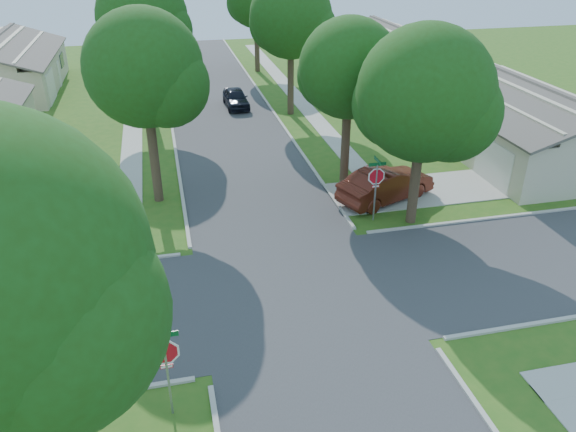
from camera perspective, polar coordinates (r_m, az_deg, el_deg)
The scene contains 20 objects.
ground at distance 20.64m, azimuth 0.95°, elevation -7.80°, with size 100.00×100.00×0.00m, color #2D5C19.
road_ns at distance 20.64m, azimuth 0.95°, elevation -7.79°, with size 7.00×100.00×0.02m, color #333335.
sidewalk_ne at distance 45.12m, azimuth 0.54°, elevation 12.34°, with size 1.20×40.00×0.04m, color #9E9B91.
sidewalk_nw at distance 43.99m, azimuth -15.40°, elevation 10.96°, with size 1.20×40.00×0.04m, color #9E9B91.
driveway at distance 28.89m, azimuth 12.88°, elevation 2.52°, with size 8.80×3.60×0.05m, color #9E9B91.
stop_sign_sw at distance 15.29m, azimuth -12.36°, elevation -13.73°, with size 1.05×0.80×2.98m.
stop_sign_ne at distance 24.85m, azimuth 8.95°, elevation 3.74°, with size 1.05×0.80×2.98m.
tree_e_near at distance 27.54m, azimuth 6.32°, elevation 14.24°, with size 4.97×4.80×8.28m.
tree_e_mid at distance 38.76m, azimuth 0.37°, elevation 19.22°, with size 5.59×5.40×9.21m.
tree_e_far at distance 51.42m, azimuth -3.22°, elevation 20.98°, with size 5.17×5.00×8.72m.
tree_w_near at distance 25.97m, azimuth -14.27°, elevation 13.83°, with size 5.38×5.20×8.97m.
tree_w_mid at distance 37.70m, azimuth -14.45°, elevation 18.53°, with size 5.80×5.60×9.56m.
tree_w_far at distance 50.71m, azimuth -14.38°, elevation 19.59°, with size 4.76×4.60×8.04m.
tree_ne_corner at distance 23.89m, azimuth 13.80°, elevation 11.40°, with size 5.80×5.60×8.66m.
house_ne_near at distance 35.47m, azimuth 22.52°, elevation 8.44°, with size 8.42×13.60×4.23m.
house_ne_far at distance 50.64m, azimuth 11.07°, elevation 15.30°, with size 8.42×13.60×4.23m.
house_nw_far at distance 50.81m, azimuth -26.97°, elevation 12.93°, with size 8.42×13.60×4.23m.
car_driveway at distance 27.36m, azimuth 9.93°, elevation 3.19°, with size 1.73×4.97×1.64m, color #4C190F.
car_curb_east at distance 41.70m, azimuth -5.33°, elevation 11.86°, with size 1.58×3.93×1.34m, color black.
car_curb_west at distance 52.69m, azimuth -12.14°, elevation 14.81°, with size 2.07×5.09×1.48m, color black.
Camera 1 is at (-4.12, -16.28, 12.00)m, focal length 35.00 mm.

